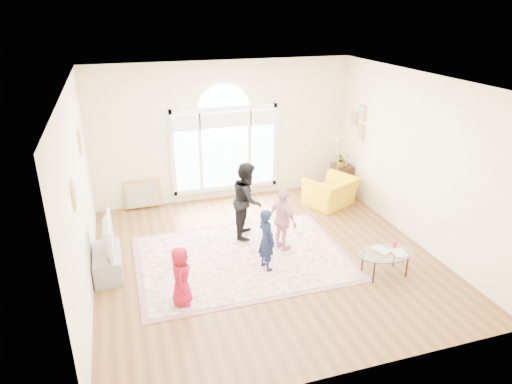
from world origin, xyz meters
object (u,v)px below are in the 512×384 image
object	(u,v)px
area_rug	(242,258)
coffee_table	(386,254)
television	(104,237)
armchair	(331,192)
tv_console	(108,263)

from	to	relation	value
area_rug	coffee_table	size ratio (longest dim) A/B	3.53
television	armchair	bearing A→B (deg)	16.68
area_rug	television	world-z (taller)	television
area_rug	television	bearing A→B (deg)	175.06
area_rug	armchair	size ratio (longest dim) A/B	3.46
armchair	television	bearing A→B (deg)	-8.28
area_rug	coffee_table	bearing A→B (deg)	-29.25
area_rug	armchair	bearing A→B (deg)	32.97
tv_console	armchair	size ratio (longest dim) A/B	0.96
television	armchair	distance (m)	5.14
armchair	tv_console	bearing A→B (deg)	-8.31
tv_console	armchair	distance (m)	5.14
television	coffee_table	size ratio (longest dim) A/B	1.01
area_rug	television	xyz separation A→B (m)	(-2.33, 0.20, 0.71)
area_rug	coffee_table	xyz separation A→B (m)	(2.19, -1.23, 0.39)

